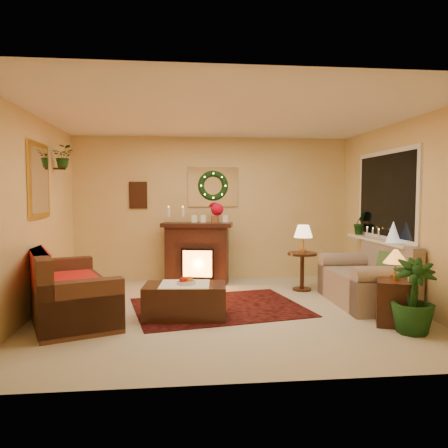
{
  "coord_description": "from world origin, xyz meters",
  "views": [
    {
      "loc": [
        -0.66,
        -5.74,
        1.58
      ],
      "look_at": [
        0.0,
        0.35,
        1.15
      ],
      "focal_mm": 35.0,
      "sensor_mm": 36.0,
      "label": 1
    }
  ],
  "objects": [
    {
      "name": "floor",
      "position": [
        0.0,
        0.0,
        0.0
      ],
      "size": [
        5.0,
        5.0,
        0.0
      ],
      "primitive_type": "plane",
      "color": "beige",
      "rests_on": "ground"
    },
    {
      "name": "ceiling",
      "position": [
        0.0,
        0.0,
        2.6
      ],
      "size": [
        5.0,
        5.0,
        0.0
      ],
      "primitive_type": "plane",
      "color": "white",
      "rests_on": "ground"
    },
    {
      "name": "wall_back",
      "position": [
        0.0,
        2.25,
        1.3
      ],
      "size": [
        5.0,
        5.0,
        0.0
      ],
      "primitive_type": "plane",
      "color": "#EFD88C",
      "rests_on": "ground"
    },
    {
      "name": "wall_front",
      "position": [
        0.0,
        -2.25,
        1.3
      ],
      "size": [
        5.0,
        5.0,
        0.0
      ],
      "primitive_type": "plane",
      "color": "#EFD88C",
      "rests_on": "ground"
    },
    {
      "name": "wall_left",
      "position": [
        -2.5,
        0.0,
        1.3
      ],
      "size": [
        4.5,
        4.5,
        0.0
      ],
      "primitive_type": "plane",
      "color": "#EFD88C",
      "rests_on": "ground"
    },
    {
      "name": "wall_right",
      "position": [
        2.5,
        0.0,
        1.3
      ],
      "size": [
        4.5,
        4.5,
        0.0
      ],
      "primitive_type": "plane",
      "color": "#EFD88C",
      "rests_on": "ground"
    },
    {
      "name": "area_rug",
      "position": [
        -0.09,
        0.18,
        0.01
      ],
      "size": [
        2.54,
        2.1,
        0.01
      ],
      "primitive_type": "cube",
      "rotation": [
        0.0,
        0.0,
        0.19
      ],
      "color": "#490B12",
      "rests_on": "floor"
    },
    {
      "name": "sofa",
      "position": [
        -2.04,
        -0.03,
        0.43
      ],
      "size": [
        1.59,
        2.25,
        0.88
      ],
      "primitive_type": "cube",
      "rotation": [
        0.0,
        0.0,
        0.37
      ],
      "color": "brown",
      "rests_on": "floor"
    },
    {
      "name": "red_throw",
      "position": [
        -2.08,
        0.13,
        0.46
      ],
      "size": [
        0.74,
        1.2,
        0.02
      ],
      "primitive_type": "cube",
      "color": "red",
      "rests_on": "sofa"
    },
    {
      "name": "fireplace",
      "position": [
        -0.31,
        1.88,
        0.55
      ],
      "size": [
        1.14,
        0.56,
        1.0
      ],
      "primitive_type": "cube",
      "rotation": [
        0.0,
        0.0,
        -0.21
      ],
      "color": "black",
      "rests_on": "floor"
    },
    {
      "name": "poinsettia",
      "position": [
        0.05,
        1.89,
        1.3
      ],
      "size": [
        0.22,
        0.22,
        0.22
      ],
      "primitive_type": "sphere",
      "color": "red",
      "rests_on": "fireplace"
    },
    {
      "name": "mantel_candle_a",
      "position": [
        -0.8,
        1.84,
        1.26
      ],
      "size": [
        0.06,
        0.06,
        0.17
      ],
      "primitive_type": "cylinder",
      "color": "white",
      "rests_on": "fireplace"
    },
    {
      "name": "mantel_candle_b",
      "position": [
        -0.56,
        1.85,
        1.26
      ],
      "size": [
        0.05,
        0.05,
        0.16
      ],
      "primitive_type": "cylinder",
      "color": "#FFF7C8",
      "rests_on": "fireplace"
    },
    {
      "name": "mantel_mirror",
      "position": [
        0.0,
        2.23,
        1.7
      ],
      "size": [
        0.92,
        0.02,
        0.72
      ],
      "primitive_type": "cube",
      "color": "white",
      "rests_on": "wall_back"
    },
    {
      "name": "wreath",
      "position": [
        0.0,
        2.19,
        1.72
      ],
      "size": [
        0.55,
        0.11,
        0.55
      ],
      "primitive_type": "torus",
      "rotation": [
        1.57,
        0.0,
        0.0
      ],
      "color": "#194719",
      "rests_on": "wall_back"
    },
    {
      "name": "wall_art",
      "position": [
        -1.35,
        2.23,
        1.55
      ],
      "size": [
        0.32,
        0.03,
        0.48
      ],
      "primitive_type": "cube",
      "color": "#381E11",
      "rests_on": "wall_back"
    },
    {
      "name": "gold_mirror",
      "position": [
        -2.48,
        0.3,
        1.75
      ],
      "size": [
        0.03,
        0.84,
        1.0
      ],
      "primitive_type": "cube",
      "color": "gold",
      "rests_on": "wall_left"
    },
    {
      "name": "hanging_plant",
      "position": [
        -2.34,
        1.05,
        1.97
      ],
      "size": [
        0.33,
        0.28,
        0.36
      ],
      "primitive_type": "imported",
      "color": "#194719",
      "rests_on": "wall_left"
    },
    {
      "name": "loveseat",
      "position": [
        2.01,
        0.18,
        0.42
      ],
      "size": [
        0.89,
        1.53,
        0.89
      ],
      "primitive_type": "cube",
      "rotation": [
        0.0,
        0.0,
        0.0
      ],
      "color": "tan",
      "rests_on": "floor"
    },
    {
      "name": "window_frame",
      "position": [
        2.48,
        0.55,
        1.55
      ],
      "size": [
        0.03,
        1.86,
        1.36
      ],
      "primitive_type": "cube",
      "color": "white",
      "rests_on": "wall_right"
    },
    {
      "name": "window_glass",
      "position": [
        2.47,
        0.55,
        1.55
      ],
      "size": [
        0.02,
        1.7,
        1.22
      ],
      "primitive_type": "cube",
      "color": "black",
      "rests_on": "wall_right"
    },
    {
      "name": "window_sill",
      "position": [
        2.38,
        0.55,
        0.87
      ],
      "size": [
        0.22,
        1.86,
        0.04
      ],
      "primitive_type": "cube",
      "color": "white",
      "rests_on": "wall_right"
    },
    {
      "name": "mini_tree",
      "position": [
        2.37,
        0.08,
        1.04
      ],
      "size": [
        0.2,
        0.2,
        0.31
      ],
      "primitive_type": "cone",
      "color": "silver",
      "rests_on": "window_sill"
    },
    {
      "name": "sill_plant",
      "position": [
        2.4,
        1.27,
        1.08
      ],
      "size": [
        0.28,
        0.23,
        0.51
      ],
      "primitive_type": "imported",
      "color": "#194017",
      "rests_on": "window_sill"
    },
    {
      "name": "side_table_round",
      "position": [
        1.36,
        1.12,
        0.32
      ],
      "size": [
        0.52,
        0.52,
        0.62
      ],
      "primitive_type": "cylinder",
      "rotation": [
        0.0,
        0.0,
        0.1
      ],
      "color": "black",
      "rests_on": "floor"
    },
    {
      "name": "lamp_cream",
      "position": [
        1.37,
        1.11,
        0.88
      ],
      "size": [
        0.3,
        0.3,
        0.46
      ],
      "primitive_type": "cone",
      "color": "#F7CA92",
      "rests_on": "side_table_round"
    },
    {
      "name": "end_table_square",
      "position": [
        1.95,
        -0.83,
        0.27
      ],
      "size": [
        0.58,
        0.58,
        0.54
      ],
      "primitive_type": "cube",
      "rotation": [
        0.0,
        0.0,
        -0.41
      ],
      "color": "#371A0E",
      "rests_on": "floor"
    },
    {
      "name": "lamp_tiffany",
      "position": [
        1.95,
        -0.79,
        0.74
      ],
      "size": [
        0.29,
        0.29,
        0.43
      ],
      "primitive_type": "cone",
      "color": "#F29D32",
      "rests_on": "end_table_square"
    },
    {
      "name": "coffee_table",
      "position": [
        -0.57,
        -0.28,
        0.21
      ],
      "size": [
        1.07,
        0.65,
        0.43
      ],
      "primitive_type": "cube",
      "rotation": [
        0.0,
        0.0,
        -0.09
      ],
      "color": "#391E17",
      "rests_on": "floor"
    },
    {
      "name": "fruit_bowl",
      "position": [
        -0.55,
        -0.3,
        0.45
      ],
      "size": [
        0.24,
        0.24,
        0.05
      ],
      "primitive_type": "cylinder",
      "color": "silver",
      "rests_on": "coffee_table"
    },
    {
      "name": "floor_palm",
      "position": [
        1.98,
        -1.16,
        0.45
      ],
      "size": [
        1.76,
        1.76,
        2.53
      ],
      "primitive_type": "imported",
      "rotation": [
        0.0,
        0.0,
        -0.28
      ],
      "color": "black",
      "rests_on": "floor"
    }
  ]
}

